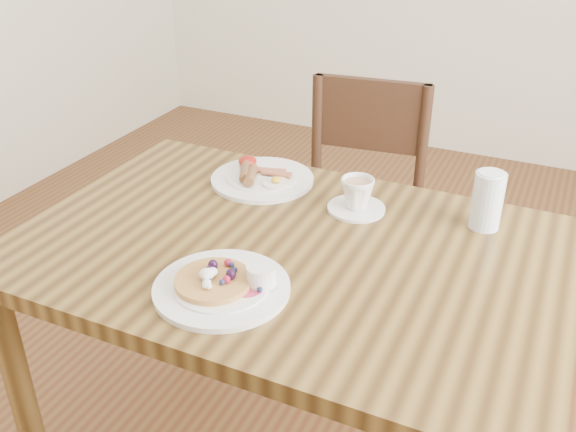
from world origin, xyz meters
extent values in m
cube|color=brown|center=(0.00, 0.00, 0.73)|extent=(1.20, 0.80, 0.04)
cylinder|color=brown|center=(-0.54, -0.34, 0.35)|extent=(0.06, 0.06, 0.71)
cylinder|color=brown|center=(0.54, 0.34, 0.35)|extent=(0.06, 0.06, 0.71)
cylinder|color=brown|center=(-0.54, 0.34, 0.35)|extent=(0.06, 0.06, 0.71)
cube|color=black|center=(-0.07, 0.66, 0.45)|extent=(0.47, 0.47, 0.04)
cylinder|color=black|center=(-0.23, 0.46, 0.21)|extent=(0.04, 0.04, 0.43)
cylinder|color=black|center=(0.13, 0.50, 0.21)|extent=(0.04, 0.04, 0.43)
cylinder|color=black|center=(-0.27, 0.81, 0.21)|extent=(0.04, 0.04, 0.43)
cylinder|color=black|center=(0.09, 0.85, 0.21)|extent=(0.04, 0.04, 0.43)
cylinder|color=black|center=(0.09, 0.85, 0.67)|extent=(0.04, 0.04, 0.43)
cylinder|color=black|center=(-0.27, 0.81, 0.67)|extent=(0.04, 0.04, 0.43)
cube|color=black|center=(-0.09, 0.84, 0.76)|extent=(0.38, 0.07, 0.24)
cylinder|color=white|center=(-0.04, -0.22, 0.76)|extent=(0.27, 0.27, 0.01)
cylinder|color=white|center=(-0.04, -0.22, 0.76)|extent=(0.19, 0.19, 0.01)
cylinder|color=#B22D59|center=(0.01, -0.21, 0.77)|extent=(0.07, 0.07, 0.00)
cylinder|color=#C68C47|center=(-0.06, -0.22, 0.77)|extent=(0.15, 0.15, 0.01)
ellipsoid|color=white|center=(-0.06, -0.23, 0.79)|extent=(0.03, 0.03, 0.02)
ellipsoid|color=white|center=(-0.05, -0.25, 0.79)|extent=(0.02, 0.02, 0.01)
cylinder|color=white|center=(0.03, -0.18, 0.79)|extent=(0.06, 0.06, 0.04)
cylinder|color=#591E07|center=(0.03, -0.18, 0.80)|extent=(0.05, 0.05, 0.00)
sphere|color=black|center=(-0.03, -0.21, 0.79)|extent=(0.02, 0.02, 0.02)
sphere|color=#1E234C|center=(-0.03, -0.19, 0.78)|extent=(0.01, 0.01, 0.01)
sphere|color=#1E234C|center=(-0.04, -0.17, 0.78)|extent=(0.01, 0.01, 0.01)
sphere|color=#B21938|center=(-0.05, -0.19, 0.79)|extent=(0.02, 0.02, 0.02)
sphere|color=black|center=(-0.07, -0.19, 0.79)|extent=(0.02, 0.02, 0.02)
sphere|color=#1E234C|center=(-0.08, -0.21, 0.78)|extent=(0.01, 0.01, 0.01)
sphere|color=black|center=(-0.06, -0.22, 0.79)|extent=(0.02, 0.02, 0.02)
sphere|color=#1E234C|center=(-0.06, -0.23, 0.78)|extent=(0.01, 0.01, 0.01)
sphere|color=#1E234C|center=(-0.04, -0.24, 0.78)|extent=(0.01, 0.01, 0.01)
sphere|color=#B21938|center=(-0.03, -0.22, 0.79)|extent=(0.02, 0.02, 0.02)
sphere|color=#1E234C|center=(0.02, -0.26, 0.77)|extent=(0.01, 0.01, 0.01)
sphere|color=#B21938|center=(0.04, -0.22, 0.77)|extent=(0.01, 0.01, 0.01)
sphere|color=black|center=(0.03, -0.18, 0.78)|extent=(0.02, 0.02, 0.02)
sphere|color=#1E234C|center=(0.01, -0.15, 0.77)|extent=(0.01, 0.01, 0.01)
cylinder|color=white|center=(-0.20, 0.26, 0.76)|extent=(0.27, 0.27, 0.01)
cylinder|color=white|center=(-0.20, 0.26, 0.76)|extent=(0.19, 0.19, 0.01)
cylinder|color=brown|center=(-0.24, 0.24, 0.78)|extent=(0.06, 0.10, 0.03)
cylinder|color=brown|center=(-0.21, 0.23, 0.78)|extent=(0.06, 0.10, 0.03)
cube|color=maroon|center=(-0.19, 0.29, 0.77)|extent=(0.08, 0.04, 0.01)
cube|color=maroon|center=(-0.16, 0.28, 0.77)|extent=(0.08, 0.03, 0.01)
cylinder|color=white|center=(-0.14, 0.23, 0.77)|extent=(0.07, 0.07, 0.00)
ellipsoid|color=yellow|center=(-0.14, 0.23, 0.78)|extent=(0.03, 0.03, 0.01)
ellipsoid|color=#A5190F|center=(-0.26, 0.30, 0.78)|extent=(0.05, 0.05, 0.03)
cylinder|color=white|center=(0.08, 0.21, 0.75)|extent=(0.14, 0.14, 0.01)
imported|color=white|center=(0.08, 0.21, 0.80)|extent=(0.11, 0.11, 0.08)
cylinder|color=tan|center=(0.08, 0.21, 0.82)|extent=(0.07, 0.07, 0.00)
cylinder|color=silver|center=(0.38, 0.26, 0.82)|extent=(0.07, 0.07, 0.14)
camera|label=1|loc=(0.51, -1.10, 1.48)|focal=40.00mm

